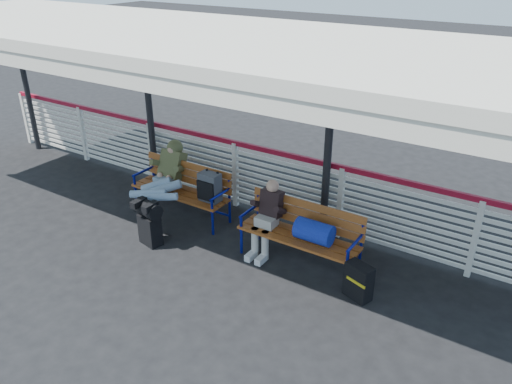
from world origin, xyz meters
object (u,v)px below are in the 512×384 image
Objects in this scene: companion_person at (267,217)px; suitcase_side at (359,281)px; luggage_stack at (149,221)px; bench_right at (307,230)px; bench_left at (192,186)px; traveler_man at (161,184)px.

suitcase_side is (1.60, -0.30, -0.34)m from companion_person.
luggage_stack is 0.41× the size of bench_right.
bench_right is (2.29, -0.22, -0.02)m from bench_left.
bench_right is 1.04m from suitcase_side.
luggage_stack is at bearing -160.76° from bench_right.
companion_person is 1.66m from suitcase_side.
luggage_stack is 1.47× the size of suitcase_side.
companion_person is at bearing -8.28° from bench_left.
bench_left is 1.64m from companion_person.
suitcase_side is at bearing -9.41° from bench_left.
bench_left is (0.02, 1.03, 0.20)m from luggage_stack.
luggage_stack is 0.81m from traveler_man.
traveler_man is 2.00m from companion_person.
companion_person is at bearing 3.03° from traveler_man.
bench_left is 1.00× the size of bench_right.
luggage_stack is at bearing -152.25° from suitcase_side.
luggage_stack is 0.45× the size of traveler_man.
traveler_man is at bearing -176.97° from companion_person.
bench_left is 3.58× the size of suitcase_side.
bench_right is 2.66m from traveler_man.
suitcase_side is (3.23, -0.53, -0.35)m from bench_left.
traveler_man is 3.62m from suitcase_side.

